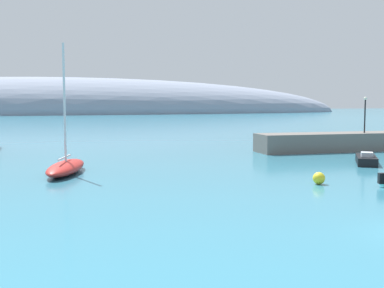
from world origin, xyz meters
TOP-DOWN VIEW (x-y plane):
  - breakwater_rocks at (20.77, 30.52)m, footprint 26.97×5.53m
  - distant_ridge at (-1.93, 212.78)m, footprint 283.73×61.35m
  - sailboat_red_mid_mooring at (-13.49, 22.62)m, footprint 4.48×8.18m
  - motorboat_black_foreground at (12.50, 20.28)m, footprint 4.20×5.08m
  - mooring_buoy_yellow at (2.47, 12.40)m, footprint 0.83×0.83m
  - harbor_lamp_post at (19.68, 29.81)m, footprint 0.36×0.36m

SIDE VIEW (x-z plane):
  - distant_ridge at x=-1.93m, z-range -16.59..16.59m
  - motorboat_black_foreground at x=12.50m, z-range -0.16..0.98m
  - mooring_buoy_yellow at x=2.47m, z-range 0.00..0.83m
  - sailboat_red_mid_mooring at x=-13.49m, z-range -4.44..5.58m
  - breakwater_rocks at x=20.77m, z-range 0.00..2.05m
  - harbor_lamp_post at x=19.68m, z-range 2.54..6.61m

